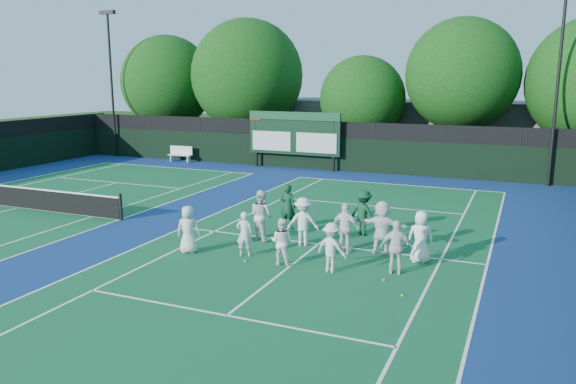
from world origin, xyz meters
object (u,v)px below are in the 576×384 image
at_px(scoreboard, 294,134).
at_px(tennis_net, 19,197).
at_px(coach_left, 288,207).
at_px(bench, 181,153).

bearing_deg(scoreboard, tennis_net, -115.60).
relative_size(tennis_net, coach_left, 6.55).
bearing_deg(bench, tennis_net, -85.13).
bearing_deg(coach_left, bench, -42.39).
relative_size(tennis_net, bench, 6.69).
bearing_deg(bench, coach_left, -43.87).
height_order(tennis_net, coach_left, coach_left).
xyz_separation_m(scoreboard, coach_left, (5.24, -13.14, -1.33)).
distance_m(tennis_net, coach_left, 12.32).
bearing_deg(coach_left, scoreboard, -66.78).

